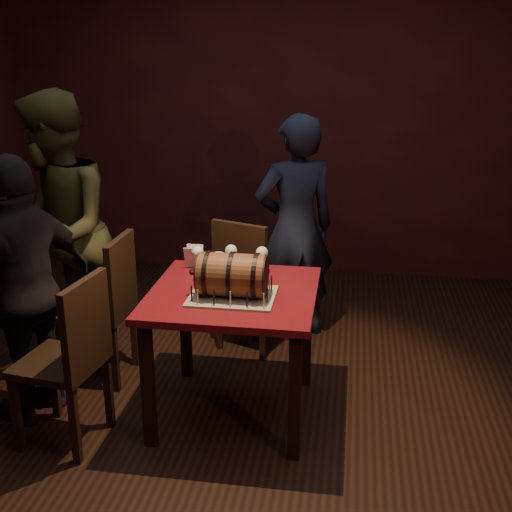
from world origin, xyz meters
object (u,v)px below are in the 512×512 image
wine_glass_right (262,254)px  wine_glass_mid (231,252)px  barrel_cake (232,275)px  person_back (295,228)px  person_left_rear (58,232)px  person_left_front (27,291)px  wine_glass_left (197,253)px  pub_table (233,309)px  pint_of_ale (219,267)px  chair_back (247,278)px  chair_left_rear (108,301)px  chair_left_front (72,353)px

wine_glass_right → wine_glass_mid: bearing=177.9°
wine_glass_right → barrel_cake: bearing=-104.4°
person_back → person_left_rear: (-1.45, -0.63, 0.09)m
person_back → person_left_front: 1.85m
wine_glass_mid → person_left_front: 1.15m
barrel_cake → wine_glass_left: bearing=128.1°
pub_table → wine_glass_right: size_ratio=5.59×
pint_of_ale → chair_back: chair_back is taller
wine_glass_right → person_left_front: size_ratio=0.11×
barrel_cake → person_left_rear: (-1.23, 0.57, 0.01)m
pint_of_ale → person_left_front: person_left_front is taller
person_back → pub_table: bearing=54.7°
wine_glass_mid → wine_glass_right: same height
chair_left_rear → person_back: (1.07, 0.82, 0.27)m
pub_table → wine_glass_left: size_ratio=5.59×
chair_back → person_left_front: (-1.05, -0.96, 0.23)m
pub_table → wine_glass_left: 0.43m
wine_glass_right → pint_of_ale: bearing=-150.5°
person_left_front → chair_back: bearing=153.5°
pub_table → person_back: (0.23, 1.11, 0.15)m
wine_glass_right → chair_back: chair_back is taller
wine_glass_right → person_left_rear: bearing=172.4°
barrel_cake → chair_back: 0.96m
wine_glass_mid → wine_glass_right: size_ratio=1.00×
pub_table → pint_of_ale: pint_of_ale is taller
wine_glass_mid → person_back: 0.86m
wine_glass_right → person_left_rear: (-1.34, 0.18, 0.02)m
wine_glass_left → wine_glass_mid: 0.20m
pub_table → wine_glass_right: 0.40m
wine_glass_left → pint_of_ale: (0.14, -0.08, -0.05)m
wine_glass_left → chair_left_front: bearing=-127.6°
person_left_rear → person_left_front: size_ratio=1.18×
wine_glass_left → wine_glass_right: 0.37m
pint_of_ale → chair_left_front: 0.92m
person_back → pint_of_ale: bearing=46.0°
chair_left_front → person_back: 1.83m
pub_table → wine_glass_right: bearing=69.5°
wine_glass_mid → wine_glass_left: bearing=-163.1°
wine_glass_left → chair_back: size_ratio=0.17×
pub_table → chair_back: size_ratio=0.97×
person_left_front → pint_of_ale: bearing=129.9°
pub_table → wine_glass_left: bearing=135.3°
person_back → wine_glass_left: bearing=36.7°
person_left_front → barrel_cake: bearing=114.9°
chair_left_front → person_left_front: size_ratio=0.62×
pub_table → chair_left_rear: chair_left_rear is taller
wine_glass_left → person_left_rear: 0.99m
barrel_cake → person_back: (0.22, 1.20, -0.08)m
wine_glass_left → person_left_front: bearing=-153.8°
wine_glass_mid → wine_glass_right: 0.18m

